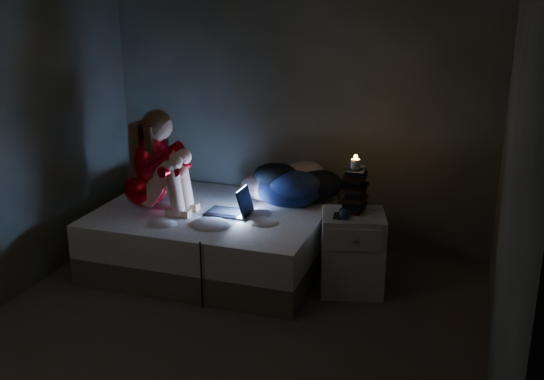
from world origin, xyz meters
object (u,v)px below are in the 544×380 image
at_px(phone, 336,214).
at_px(laptop, 228,200).
at_px(bed, 212,238).
at_px(nightstand, 352,252).
at_px(candle, 355,164).
at_px(woman, 144,160).

bearing_deg(phone, laptop, -177.21).
relative_size(bed, nightstand, 2.91).
bearing_deg(nightstand, bed, 162.45).
relative_size(laptop, phone, 2.60).
relative_size(nightstand, candle, 8.21).
height_order(nightstand, phone, phone).
height_order(woman, nightstand, woman).
relative_size(woman, laptop, 2.44).
bearing_deg(nightstand, candle, 88.91).
distance_m(laptop, nightstand, 1.13).
xyz_separation_m(woman, phone, (1.67, 0.02, -0.31)).
height_order(bed, woman, woman).
bearing_deg(candle, laptop, -176.86).
bearing_deg(bed, nightstand, -2.86).
bearing_deg(phone, woman, -171.80).
height_order(laptop, candle, candle).
distance_m(woman, nightstand, 1.91).
distance_m(bed, woman, 0.90).
bearing_deg(woman, candle, 4.88).
xyz_separation_m(bed, nightstand, (1.26, -0.06, 0.07)).
xyz_separation_m(bed, candle, (1.24, 0.01, 0.78)).
height_order(woman, phone, woman).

